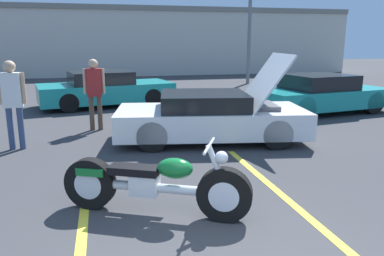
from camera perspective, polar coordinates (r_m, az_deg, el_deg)
parking_stripe_foreground at (r=4.95m, az=-16.25°, el=-13.68°), size 0.12×5.02×0.01m
parking_stripe_middle at (r=5.52m, az=14.58°, el=-10.71°), size 0.12×5.02×0.01m
far_building at (r=26.39m, az=-11.19°, el=13.12°), size 32.00×4.20×4.40m
light_pole at (r=20.33m, az=9.10°, el=18.60°), size 1.21×0.28×7.66m
motorcycle at (r=4.86m, az=-5.79°, el=-8.50°), size 2.31×1.23×0.98m
show_car_hood_open at (r=8.40m, az=3.04°, el=1.76°), size 4.40×2.50×1.93m
parked_car_mid_row at (r=13.40m, az=-13.08°, el=5.77°), size 4.77×2.80×1.19m
parked_car_right_row at (r=12.44m, az=19.02°, el=4.88°), size 4.44×2.50×1.20m
spectator_by_show_car at (r=9.61m, az=-14.65°, el=5.90°), size 0.52×0.23×1.78m
spectator_midground at (r=8.40m, az=-25.68°, el=4.29°), size 0.52×0.24×1.82m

